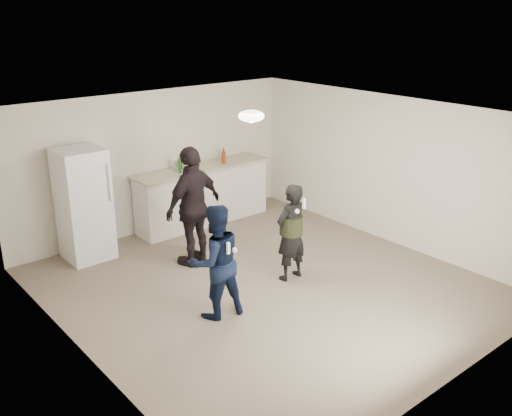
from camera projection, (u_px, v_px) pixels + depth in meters
floor at (265, 285)px, 8.34m from camera, size 6.00×6.00×0.00m
ceiling at (266, 115)px, 7.49m from camera, size 6.00×6.00×0.00m
wall_back at (155, 162)px, 10.08m from camera, size 6.00×0.00×6.00m
wall_front at (459, 281)px, 5.75m from camera, size 6.00×0.00×6.00m
wall_left at (76, 258)px, 6.26m from camera, size 0.00×6.00×6.00m
wall_right at (389, 170)px, 9.57m from camera, size 0.00×6.00×6.00m
counter at (203, 196)px, 10.56m from camera, size 2.60×0.56×1.05m
counter_top at (202, 168)px, 10.38m from camera, size 2.68×0.64×0.04m
fridge at (84, 205)px, 8.98m from camera, size 0.70×0.70×1.80m
fridge_handle at (108, 182)px, 8.75m from camera, size 0.02×0.02×0.60m
ceiling_dome at (251, 116)px, 7.73m from camera, size 0.36×0.36×0.16m
shaker at (176, 165)px, 10.13m from camera, size 0.08×0.08×0.17m
man at (215, 261)px, 7.31m from camera, size 0.83×0.69×1.54m
woman at (291, 232)px, 8.32m from camera, size 0.55×0.37×1.47m
camo_shorts at (291, 225)px, 8.29m from camera, size 0.34×0.34×0.28m
spectator at (194, 206)px, 8.76m from camera, size 1.18×0.70×1.89m
remote_man at (228, 248)px, 7.01m from camera, size 0.04×0.04×0.15m
nunchuk_man at (234, 250)px, 7.13m from camera, size 0.07×0.07×0.07m
remote_woman at (304, 204)px, 7.97m from camera, size 0.04×0.04×0.15m
nunchuk_woman at (297, 211)px, 7.96m from camera, size 0.07×0.07×0.07m
bottle_cluster at (203, 161)px, 10.33m from camera, size 1.18×0.27×0.25m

